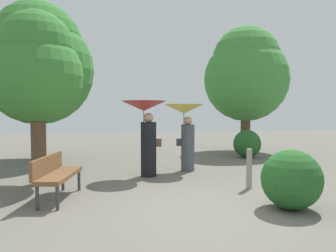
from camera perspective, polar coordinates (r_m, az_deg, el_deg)
name	(u,v)px	position (r m, az deg, el deg)	size (l,w,h in m)	color
ground_plane	(195,210)	(5.59, 4.94, -14.77)	(40.00, 40.00, 0.00)	#6B665B
person_left	(146,123)	(8.11, -4.01, 0.54)	(1.15, 1.15, 1.94)	black
person_right	(185,123)	(8.85, 3.14, 0.55)	(1.12, 1.12, 1.87)	#474C56
park_bench	(56,173)	(6.43, -19.52, -7.90)	(0.68, 1.55, 0.83)	#38383D
tree_near_left	(38,62)	(11.65, -22.27, 10.56)	(3.65, 3.65, 5.32)	#4C3823
tree_near_right	(246,73)	(13.60, 13.85, 9.20)	(3.44, 3.44, 5.15)	brown
tree_mid_left	(37,68)	(7.85, -22.48, 9.64)	(2.06, 2.06, 3.94)	brown
bush_path_left	(247,144)	(11.80, 14.02, -3.12)	(1.00, 1.00, 1.00)	#235B23
bush_path_right	(291,179)	(5.87, 21.30, -8.94)	(1.02, 1.02, 1.02)	#235B23
path_marker_post	(249,169)	(7.12, 14.38, -7.45)	(0.12, 0.12, 0.87)	gray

